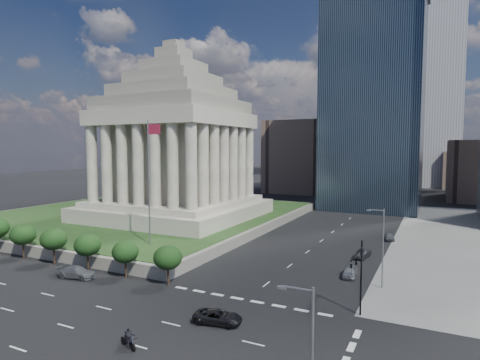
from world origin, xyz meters
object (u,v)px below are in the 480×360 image
Objects in this scene: flagpole at (150,175)px; traffic_signal_ne at (358,271)px; pickup_truck at (218,317)px; parked_sedan_far at (390,237)px; street_lamp_north at (382,244)px; suv_grey at (77,272)px; parked_sedan_near at (350,272)px; parked_sedan_mid at (363,254)px; motorcycle_trail at (128,338)px; war_memorial at (175,130)px.

flagpole reaches higher than traffic_signal_ne.
parked_sedan_far reaches higher than pickup_truck.
street_lamp_north is 1.86× the size of suv_grey.
traffic_signal_ne is 1.89× the size of parked_sedan_near.
flagpole reaches higher than parked_sedan_mid.
traffic_signal_ne is 22.62m from motorcycle_trail.
traffic_signal_ne is 3.25× the size of motorcycle_trail.
flagpole is at bearing -178.37° from street_lamp_north.
flagpole is 2.00× the size of street_lamp_north.
street_lamp_north is 2.46× the size of parked_sedan_far.
pickup_truck is at bearing -96.30° from parked_sedan_mid.
street_lamp_north is 2.37× the size of parked_sedan_near.
flagpole is 32.48m from motorcycle_trail.
flagpole is at bearing -17.15° from suv_grey.
motorcycle_trail is at bearing -54.81° from flagpole.
traffic_signal_ne is at bearing -36.42° from war_memorial.
flagpole is 4.93× the size of parked_sedan_far.
flagpole is 36.08m from parked_sedan_mid.
traffic_signal_ne is 1.95× the size of parked_sedan_mid.
parked_sedan_near is (-4.33, 2.83, -4.94)m from street_lamp_north.
parked_sedan_near is 31.47m from motorcycle_trail.
motorcycle_trail is (-13.48, -28.44, 0.20)m from parked_sedan_near.
motorcycle_trail reaches higher than pickup_truck.
parked_sedan_mid is (-3.50, 24.33, -4.57)m from traffic_signal_ne.
street_lamp_north is 28.80m from parked_sedan_far.
pickup_truck is at bearing -37.46° from flagpole.
war_memorial is at bearing 150.25° from parked_sedan_near.
traffic_signal_ne is 15.25m from parked_sedan_near.
suv_grey is 2.18× the size of motorcycle_trail.
parked_sedan_far is (2.50, 15.29, 0.01)m from parked_sedan_mid.
street_lamp_north reaches higher than motorcycle_trail.
parked_sedan_far is 1.65× the size of motorcycle_trail.
flagpole is at bearing 163.29° from traffic_signal_ne.
parked_sedan_near is (43.00, -20.17, -20.68)m from war_memorial.
traffic_signal_ne is 1.64× the size of pickup_truck.
parked_sedan_near is 10.19m from parked_sedan_mid.
parked_sedan_far is at bearing 79.77° from parked_sedan_near.
pickup_truck is at bearing -152.23° from traffic_signal_ne.
flagpole is 4.09× the size of pickup_truck.
traffic_signal_ne is at bearing -80.72° from parked_sedan_near.
pickup_truck is 1.19× the size of parked_sedan_mid.
suv_grey is at bearing -157.50° from parked_sedan_near.
war_memorial is at bearing 154.08° from street_lamp_north.
street_lamp_north reaches higher than parked_sedan_far.
parked_sedan_far is at bearing 6.66° from war_memorial.
traffic_signal_ne is 1.97× the size of parked_sedan_far.
suv_grey is 1.32× the size of parked_sedan_far.
traffic_signal_ne reaches higher than suv_grey.
suv_grey reaches higher than parked_sedan_mid.
parked_sedan_near is 1.72× the size of motorcycle_trail.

